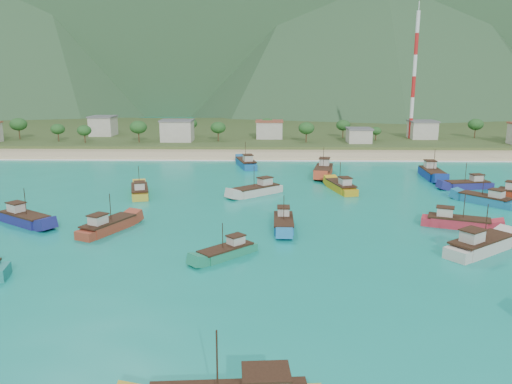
{
  "coord_description": "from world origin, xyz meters",
  "views": [
    {
      "loc": [
        -3.2,
        -66.39,
        22.56
      ],
      "look_at": [
        -5.13,
        18.0,
        3.0
      ],
      "focal_mm": 35.0,
      "sensor_mm": 36.0,
      "label": 1
    }
  ],
  "objects_px": {
    "boat_0": "(108,227)",
    "boat_17": "(140,192)",
    "boat_5": "(457,223)",
    "boat_10": "(486,200)",
    "boat_19": "(284,224)",
    "boat_28": "(432,174)",
    "boat_29": "(323,171)",
    "boat_2": "(24,219)",
    "radio_tower": "(414,76)",
    "boat_24": "(227,253)",
    "boat_16": "(468,185)",
    "boat_6": "(246,164)",
    "boat_14": "(480,246)",
    "boat_26": "(257,191)",
    "boat_23": "(341,187)"
  },
  "relations": [
    {
      "from": "boat_0",
      "to": "boat_17",
      "type": "height_order",
      "value": "boat_17"
    },
    {
      "from": "boat_5",
      "to": "boat_10",
      "type": "height_order",
      "value": "boat_5"
    },
    {
      "from": "boat_17",
      "to": "boat_19",
      "type": "relative_size",
      "value": 1.11
    },
    {
      "from": "boat_28",
      "to": "boat_29",
      "type": "relative_size",
      "value": 0.96
    },
    {
      "from": "boat_2",
      "to": "boat_19",
      "type": "height_order",
      "value": "boat_2"
    },
    {
      "from": "radio_tower",
      "to": "boat_24",
      "type": "bearing_deg",
      "value": -115.67
    },
    {
      "from": "boat_19",
      "to": "boat_16",
      "type": "bearing_deg",
      "value": -143.01
    },
    {
      "from": "boat_0",
      "to": "boat_5",
      "type": "xyz_separation_m",
      "value": [
        52.92,
        3.26,
        -0.01
      ]
    },
    {
      "from": "boat_6",
      "to": "boat_16",
      "type": "relative_size",
      "value": 1.17
    },
    {
      "from": "boat_28",
      "to": "boat_5",
      "type": "bearing_deg",
      "value": 80.34
    },
    {
      "from": "boat_14",
      "to": "boat_6",
      "type": "bearing_deg",
      "value": 171.13
    },
    {
      "from": "boat_0",
      "to": "boat_24",
      "type": "distance_m",
      "value": 21.28
    },
    {
      "from": "boat_0",
      "to": "boat_14",
      "type": "bearing_deg",
      "value": 16.3
    },
    {
      "from": "boat_16",
      "to": "boat_17",
      "type": "height_order",
      "value": "boat_17"
    },
    {
      "from": "boat_6",
      "to": "boat_16",
      "type": "distance_m",
      "value": 52.83
    },
    {
      "from": "boat_26",
      "to": "boat_16",
      "type": "bearing_deg",
      "value": -122.1
    },
    {
      "from": "boat_10",
      "to": "boat_29",
      "type": "relative_size",
      "value": 0.74
    },
    {
      "from": "boat_23",
      "to": "boat_5",
      "type": "bearing_deg",
      "value": -74.11
    },
    {
      "from": "radio_tower",
      "to": "boat_10",
      "type": "height_order",
      "value": "radio_tower"
    },
    {
      "from": "boat_26",
      "to": "boat_2",
      "type": "bearing_deg",
      "value": 79.36
    },
    {
      "from": "boat_14",
      "to": "boat_28",
      "type": "distance_m",
      "value": 50.67
    },
    {
      "from": "boat_17",
      "to": "boat_23",
      "type": "relative_size",
      "value": 0.98
    },
    {
      "from": "boat_14",
      "to": "boat_28",
      "type": "relative_size",
      "value": 0.92
    },
    {
      "from": "radio_tower",
      "to": "boat_28",
      "type": "xyz_separation_m",
      "value": [
        -11.99,
        -61.81,
        -21.78
      ]
    },
    {
      "from": "boat_24",
      "to": "boat_23",
      "type": "bearing_deg",
      "value": -72.38
    },
    {
      "from": "boat_5",
      "to": "boat_17",
      "type": "distance_m",
      "value": 57.5
    },
    {
      "from": "radio_tower",
      "to": "boat_17",
      "type": "xyz_separation_m",
      "value": [
        -74.41,
        -80.48,
        -21.98
      ]
    },
    {
      "from": "boat_10",
      "to": "boat_2",
      "type": "bearing_deg",
      "value": 149.47
    },
    {
      "from": "boat_10",
      "to": "boat_28",
      "type": "bearing_deg",
      "value": 54.14
    },
    {
      "from": "boat_10",
      "to": "boat_23",
      "type": "xyz_separation_m",
      "value": [
        -24.78,
        10.11,
        0.06
      ]
    },
    {
      "from": "boat_5",
      "to": "boat_29",
      "type": "height_order",
      "value": "boat_29"
    },
    {
      "from": "boat_6",
      "to": "boat_29",
      "type": "height_order",
      "value": "boat_29"
    },
    {
      "from": "boat_2",
      "to": "boat_5",
      "type": "bearing_deg",
      "value": 123.28
    },
    {
      "from": "boat_5",
      "to": "boat_26",
      "type": "height_order",
      "value": "boat_26"
    },
    {
      "from": "boat_2",
      "to": "boat_0",
      "type": "bearing_deg",
      "value": 109.37
    },
    {
      "from": "boat_16",
      "to": "boat_29",
      "type": "relative_size",
      "value": 0.8
    },
    {
      "from": "boat_23",
      "to": "boat_14",
      "type": "bearing_deg",
      "value": -83.91
    },
    {
      "from": "boat_10",
      "to": "boat_29",
      "type": "bearing_deg",
      "value": 94.21
    },
    {
      "from": "boat_24",
      "to": "boat_26",
      "type": "bearing_deg",
      "value": -50.0
    },
    {
      "from": "boat_19",
      "to": "boat_29",
      "type": "height_order",
      "value": "boat_29"
    },
    {
      "from": "boat_10",
      "to": "boat_24",
      "type": "bearing_deg",
      "value": 171.22
    },
    {
      "from": "boat_29",
      "to": "boat_23",
      "type": "bearing_deg",
      "value": 107.53
    },
    {
      "from": "boat_14",
      "to": "boat_16",
      "type": "height_order",
      "value": "boat_14"
    },
    {
      "from": "boat_6",
      "to": "boat_14",
      "type": "xyz_separation_m",
      "value": [
        33.44,
        -63.03,
        0.01
      ]
    },
    {
      "from": "boat_23",
      "to": "boat_28",
      "type": "height_order",
      "value": "boat_28"
    },
    {
      "from": "boat_5",
      "to": "boat_24",
      "type": "distance_m",
      "value": 36.87
    },
    {
      "from": "radio_tower",
      "to": "boat_6",
      "type": "xyz_separation_m",
      "value": [
        -55.01,
        -48.54,
        -21.84
      ]
    },
    {
      "from": "boat_16",
      "to": "boat_28",
      "type": "distance_m",
      "value": 11.68
    },
    {
      "from": "boat_29",
      "to": "boat_19",
      "type": "bearing_deg",
      "value": 87.02
    },
    {
      "from": "boat_10",
      "to": "boat_19",
      "type": "height_order",
      "value": "boat_10"
    }
  ]
}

